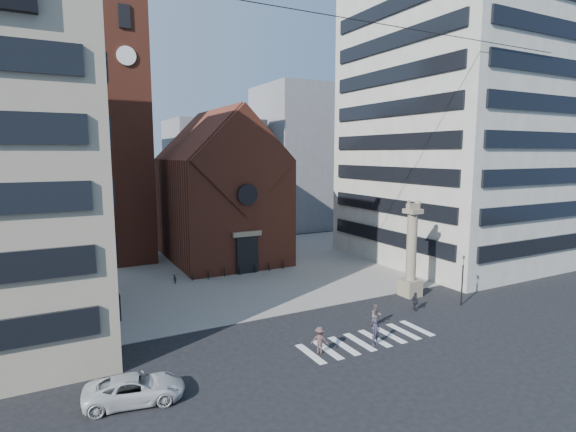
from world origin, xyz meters
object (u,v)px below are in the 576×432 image
object	(u,v)px
traffic_light	(462,279)
pedestrian_1	(376,315)
white_car	(135,389)
pedestrian_2	(415,302)
scooter_0	(175,278)
pedestrian_0	(376,332)
lion_column	(411,258)

from	to	relation	value
traffic_light	pedestrian_1	bearing A→B (deg)	-178.38
white_car	pedestrian_2	distance (m)	22.71
white_car	pedestrian_1	bearing A→B (deg)	-72.55
white_car	scooter_0	distance (m)	21.79
pedestrian_0	pedestrian_2	bearing A→B (deg)	17.00
pedestrian_2	traffic_light	bearing A→B (deg)	-86.40
pedestrian_0	pedestrian_1	world-z (taller)	pedestrian_0
lion_column	white_car	xyz separation A→B (m)	(-24.87, -6.53, -2.76)
traffic_light	scooter_0	distance (m)	26.77
lion_column	scooter_0	size ratio (longest dim) A/B	4.93
pedestrian_1	scooter_0	size ratio (longest dim) A/B	0.94
pedestrian_0	pedestrian_2	xyz separation A→B (m)	(7.04, 3.69, -0.14)
pedestrian_0	pedestrian_1	bearing A→B (deg)	40.05
pedestrian_2	scooter_0	xyz separation A→B (m)	(-15.29, 17.22, -0.26)
traffic_light	pedestrian_0	xyz separation A→B (m)	(-11.45, -2.86, -1.37)
lion_column	pedestrian_0	distance (m)	11.96
traffic_light	scooter_0	bearing A→B (deg)	137.49
white_car	pedestrian_1	world-z (taller)	pedestrian_1
lion_column	white_car	world-z (taller)	lion_column
traffic_light	pedestrian_0	world-z (taller)	traffic_light
traffic_light	pedestrian_1	world-z (taller)	traffic_light
pedestrian_1	pedestrian_2	world-z (taller)	pedestrian_1
scooter_0	pedestrian_2	bearing A→B (deg)	-37.11
white_car	pedestrian_0	size ratio (longest dim) A/B	2.75
white_car	pedestrian_2	bearing A→B (deg)	-71.41
lion_column	white_car	distance (m)	25.86
scooter_0	white_car	bearing A→B (deg)	-97.92
traffic_light	scooter_0	world-z (taller)	traffic_light
lion_column	pedestrian_0	world-z (taller)	lion_column
white_car	traffic_light	bearing A→B (deg)	-74.53
traffic_light	white_car	distance (m)	27.03
white_car	pedestrian_1	xyz separation A→B (m)	(17.55, 2.27, 0.13)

